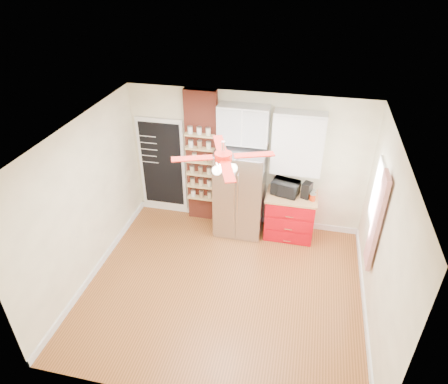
% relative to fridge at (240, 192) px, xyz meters
% --- Properties ---
extents(floor, '(4.50, 4.50, 0.00)m').
position_rel_fridge_xyz_m(floor, '(0.05, -1.63, -0.88)').
color(floor, '#9A5627').
rests_on(floor, ground).
extents(ceiling, '(4.50, 4.50, 0.00)m').
position_rel_fridge_xyz_m(ceiling, '(0.05, -1.63, 1.83)').
color(ceiling, white).
rests_on(ceiling, wall_back).
extents(wall_back, '(4.50, 0.02, 2.70)m').
position_rel_fridge_xyz_m(wall_back, '(0.05, 0.37, 0.48)').
color(wall_back, '#FEF9CC').
rests_on(wall_back, floor).
extents(wall_front, '(4.50, 0.02, 2.70)m').
position_rel_fridge_xyz_m(wall_front, '(0.05, -3.63, 0.48)').
color(wall_front, '#FEF9CC').
rests_on(wall_front, floor).
extents(wall_left, '(0.02, 4.00, 2.70)m').
position_rel_fridge_xyz_m(wall_left, '(-2.20, -1.63, 0.48)').
color(wall_left, '#FEF9CC').
rests_on(wall_left, floor).
extents(wall_right, '(0.02, 4.00, 2.70)m').
position_rel_fridge_xyz_m(wall_right, '(2.30, -1.63, 0.48)').
color(wall_right, '#FEF9CC').
rests_on(wall_right, floor).
extents(chalkboard, '(0.95, 0.05, 1.95)m').
position_rel_fridge_xyz_m(chalkboard, '(-1.65, 0.33, 0.23)').
color(chalkboard, white).
rests_on(chalkboard, wall_back).
extents(brick_pillar, '(0.60, 0.16, 2.70)m').
position_rel_fridge_xyz_m(brick_pillar, '(-0.80, 0.29, 0.48)').
color(brick_pillar, '#943A27').
rests_on(brick_pillar, floor).
extents(fridge, '(0.90, 0.70, 1.75)m').
position_rel_fridge_xyz_m(fridge, '(0.00, 0.00, 0.00)').
color(fridge, '#A6A6AA').
rests_on(fridge, floor).
extents(upper_glass_cabinet, '(0.90, 0.35, 0.70)m').
position_rel_fridge_xyz_m(upper_glass_cabinet, '(0.00, 0.20, 1.27)').
color(upper_glass_cabinet, white).
rests_on(upper_glass_cabinet, wall_back).
extents(red_cabinet, '(0.94, 0.64, 0.90)m').
position_rel_fridge_xyz_m(red_cabinet, '(0.97, 0.05, -0.42)').
color(red_cabinet, '#BC040F').
rests_on(red_cabinet, floor).
extents(upper_shelf_unit, '(0.90, 0.30, 1.15)m').
position_rel_fridge_xyz_m(upper_shelf_unit, '(0.97, 0.22, 1.00)').
color(upper_shelf_unit, white).
rests_on(upper_shelf_unit, wall_back).
extents(window, '(0.04, 0.75, 1.05)m').
position_rel_fridge_xyz_m(window, '(2.28, -0.73, 0.68)').
color(window, white).
rests_on(window, wall_right).
extents(curtain, '(0.06, 0.40, 1.55)m').
position_rel_fridge_xyz_m(curtain, '(2.23, -1.28, 0.57)').
color(curtain, red).
rests_on(curtain, wall_right).
extents(ceiling_fan, '(1.40, 1.40, 0.44)m').
position_rel_fridge_xyz_m(ceiling_fan, '(0.05, -1.63, 1.55)').
color(ceiling_fan, silver).
rests_on(ceiling_fan, ceiling).
extents(toaster_oven, '(0.55, 0.43, 0.27)m').
position_rel_fridge_xyz_m(toaster_oven, '(0.83, 0.08, 0.16)').
color(toaster_oven, black).
rests_on(toaster_oven, red_cabinet).
extents(coffee_maker, '(0.21, 0.23, 0.30)m').
position_rel_fridge_xyz_m(coffee_maker, '(1.22, 0.05, 0.18)').
color(coffee_maker, black).
rests_on(coffee_maker, red_cabinet).
extents(canister_left, '(0.11, 0.11, 0.13)m').
position_rel_fridge_xyz_m(canister_left, '(1.34, -0.03, 0.09)').
color(canister_left, '#BA2C0A').
rests_on(canister_left, red_cabinet).
extents(canister_right, '(0.11, 0.11, 0.13)m').
position_rel_fridge_xyz_m(canister_right, '(1.34, 0.09, 0.09)').
color(canister_right, '#AD2309').
rests_on(canister_right, red_cabinet).
extents(pantry_jar_oats, '(0.11, 0.11, 0.14)m').
position_rel_fridge_xyz_m(pantry_jar_oats, '(-0.91, 0.16, 0.57)').
color(pantry_jar_oats, '#F2ECB9').
rests_on(pantry_jar_oats, brick_pillar).
extents(pantry_jar_beans, '(0.10, 0.10, 0.12)m').
position_rel_fridge_xyz_m(pantry_jar_beans, '(-0.70, 0.14, 0.56)').
color(pantry_jar_beans, '#93794B').
rests_on(pantry_jar_beans, brick_pillar).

